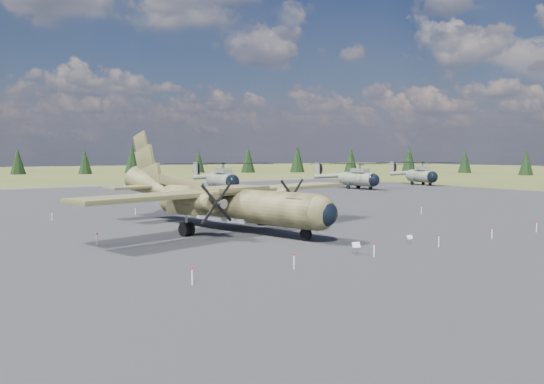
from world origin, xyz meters
TOP-DOWN VIEW (x-y plane):
  - ground at (0.00, 0.00)m, footprint 500.00×500.00m
  - apron at (0.00, 10.00)m, footprint 120.00×120.00m
  - transport_plane at (-5.74, 1.89)m, footprint 26.89×24.10m
  - helicopter_near at (15.60, 40.36)m, footprint 19.99×22.82m
  - helicopter_mid at (38.60, 32.52)m, footprint 19.16×21.93m
  - helicopter_far at (57.67, 34.42)m, footprint 22.45×23.16m
  - info_placard_left at (-4.38, -12.34)m, footprint 0.55×0.35m
  - info_placard_right at (1.29, -11.64)m, footprint 0.44×0.25m
  - barrier_fence at (-0.46, -0.08)m, footprint 33.12×29.62m
  - treeline at (3.37, -10.28)m, footprint 292.01×293.50m

SIDE VIEW (x-z plane):
  - ground at x=0.00m, z-range 0.00..0.00m
  - apron at x=0.00m, z-range -0.02..0.02m
  - info_placard_right at x=1.29m, z-range 0.11..0.75m
  - barrier_fence at x=-0.46m, z-range 0.08..0.93m
  - info_placard_left at x=-4.38m, z-range 0.13..0.93m
  - transport_plane at x=-5.74m, z-range -1.89..7.01m
  - helicopter_mid at x=38.60m, z-range 0.96..5.58m
  - helicopter_far at x=57.67m, z-range 0.97..5.62m
  - helicopter_near at x=15.60m, z-range 1.01..5.81m
  - treeline at x=3.37m, z-range -0.62..10.24m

